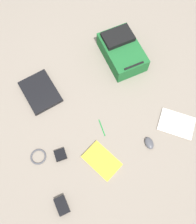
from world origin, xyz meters
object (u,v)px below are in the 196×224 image
(pen_black, at_px, (102,128))
(cable_coil, at_px, (38,157))
(earbud_pouch, at_px, (60,155))
(book_comic, at_px, (176,124))
(computer_mouse, at_px, (149,143))
(laptop, at_px, (40,92))
(book_manual, at_px, (102,161))
(backpack, at_px, (122,51))
(power_brick, at_px, (62,206))

(pen_black, bearing_deg, cable_coil, -4.36)
(cable_coil, height_order, earbud_pouch, earbud_pouch)
(book_comic, xyz_separation_m, computer_mouse, (0.28, 0.02, 0.01))
(laptop, height_order, pen_black, laptop)
(laptop, relative_size, cable_coil, 2.86)
(book_comic, bearing_deg, laptop, -44.14)
(laptop, distance_m, book_manual, 0.76)
(laptop, bearing_deg, pen_black, 118.84)
(book_comic, bearing_deg, cable_coil, -16.29)
(book_manual, xyz_separation_m, cable_coil, (0.39, -0.26, -0.01))
(backpack, distance_m, power_brick, 1.31)
(laptop, bearing_deg, power_brick, 74.26)
(pen_black, xyz_separation_m, earbud_pouch, (0.38, 0.03, 0.01))
(book_manual, bearing_deg, book_comic, 176.30)
(book_manual, height_order, cable_coil, book_manual)
(power_brick, bearing_deg, earbud_pouch, -115.20)
(book_comic, relative_size, computer_mouse, 3.46)
(book_comic, distance_m, cable_coil, 1.09)
(computer_mouse, bearing_deg, power_brick, 16.36)
(pen_black, bearing_deg, computer_mouse, 130.49)
(backpack, relative_size, computer_mouse, 4.75)
(power_brick, xyz_separation_m, earbud_pouch, (-0.15, -0.32, -0.00))
(computer_mouse, distance_m, cable_coil, 0.84)
(book_manual, bearing_deg, laptop, -78.43)
(backpack, xyz_separation_m, power_brick, (1.01, 0.84, -0.06))
(book_comic, relative_size, earbud_pouch, 4.05)
(backpack, xyz_separation_m, book_comic, (-0.05, 0.75, -0.07))
(book_manual, height_order, earbud_pouch, earbud_pouch)
(book_comic, bearing_deg, earbud_pouch, -14.62)
(computer_mouse, distance_m, pen_black, 0.38)
(book_comic, height_order, earbud_pouch, earbud_pouch)
(laptop, bearing_deg, backpack, 177.44)
(cable_coil, bearing_deg, power_brick, 89.60)
(book_manual, distance_m, cable_coil, 0.48)
(power_brick, bearing_deg, backpack, -140.20)
(backpack, xyz_separation_m, cable_coil, (1.00, 0.44, -0.07))
(book_manual, bearing_deg, backpack, -130.74)
(laptop, bearing_deg, book_manual, 101.57)
(laptop, relative_size, book_manual, 1.12)
(laptop, relative_size, earbud_pouch, 4.15)
(backpack, bearing_deg, power_brick, 39.80)
(book_comic, distance_m, computer_mouse, 0.28)
(backpack, height_order, power_brick, backpack)
(laptop, bearing_deg, book_comic, 135.86)
(pen_black, bearing_deg, book_comic, 152.96)
(backpack, relative_size, laptop, 1.34)
(book_comic, bearing_deg, backpack, -86.46)
(laptop, height_order, book_manual, laptop)
(backpack, xyz_separation_m, book_manual, (0.61, 0.71, -0.07))
(computer_mouse, bearing_deg, book_manual, 1.77)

